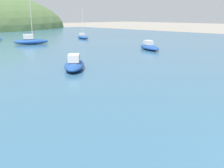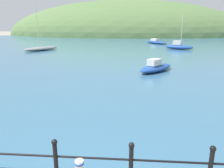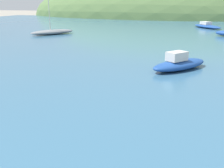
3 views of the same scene
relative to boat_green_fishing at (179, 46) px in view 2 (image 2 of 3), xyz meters
The scene contains 7 objects.
water 8.51m from the boat_green_fishing, 154.72° to the left, with size 80.00×60.00×0.10m, color #386684.
far_hillside 42.97m from the boat_green_fishing, 100.30° to the left, with size 75.61×41.58×21.46m.
iron_railing 28.10m from the boat_green_fishing, 107.02° to the right, with size 9.43×0.12×1.21m.
boat_green_fishing is the anchor object (origin of this frame).
boat_far_left 9.23m from the boat_green_fishing, 102.36° to the left, with size 4.09×5.26×0.81m.
boat_red_dinghy 15.66m from the boat_green_fishing, 107.84° to the right, with size 3.15×3.47×0.94m.
boat_white_sailboat 18.45m from the boat_green_fishing, behind, with size 3.97×4.68×5.77m.
Camera 2 is at (0.93, -2.32, 3.45)m, focal length 35.00 mm.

